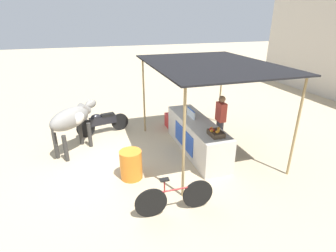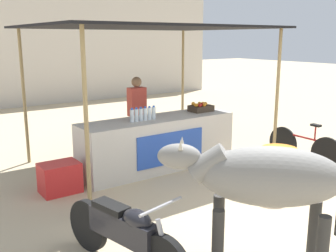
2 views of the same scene
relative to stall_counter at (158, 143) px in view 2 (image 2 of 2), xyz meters
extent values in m
plane|color=tan|center=(0.00, -2.20, -0.48)|extent=(60.00, 60.00, 0.00)
cube|color=beige|center=(0.00, 8.52, 2.04)|extent=(16.00, 0.50, 5.04)
cube|color=beige|center=(0.00, 0.00, 0.00)|extent=(3.00, 0.80, 0.96)
cube|color=#264CB2|center=(0.00, -0.41, 0.00)|extent=(1.40, 0.02, 0.58)
cube|color=black|center=(0.00, 0.30, 2.10)|extent=(4.20, 3.20, 0.04)
cylinder|color=#997F51|center=(-1.89, -1.14, 0.81)|extent=(0.06, 0.06, 2.58)
cylinder|color=#997F51|center=(1.89, -1.14, 0.81)|extent=(0.06, 0.06, 2.58)
cylinder|color=#997F51|center=(-1.89, 1.74, 0.81)|extent=(0.06, 0.06, 2.58)
cylinder|color=#997F51|center=(1.89, 1.74, 0.81)|extent=(0.06, 0.06, 2.58)
cylinder|color=silver|center=(-0.57, -0.05, 0.59)|extent=(0.07, 0.07, 0.22)
cylinder|color=blue|center=(-0.57, -0.05, 0.71)|extent=(0.04, 0.04, 0.03)
cylinder|color=silver|center=(-0.48, -0.05, 0.59)|extent=(0.07, 0.07, 0.22)
cylinder|color=blue|center=(-0.48, -0.05, 0.71)|extent=(0.04, 0.04, 0.03)
cylinder|color=silver|center=(-0.39, -0.05, 0.59)|extent=(0.07, 0.07, 0.22)
cylinder|color=blue|center=(-0.39, -0.05, 0.71)|extent=(0.04, 0.04, 0.03)
cylinder|color=silver|center=(-0.30, -0.05, 0.59)|extent=(0.07, 0.07, 0.22)
cylinder|color=blue|center=(-0.30, -0.05, 0.71)|extent=(0.04, 0.04, 0.03)
cylinder|color=silver|center=(-0.21, -0.05, 0.59)|extent=(0.07, 0.07, 0.22)
cylinder|color=blue|center=(-0.21, -0.05, 0.71)|extent=(0.04, 0.04, 0.03)
cylinder|color=silver|center=(-0.12, -0.05, 0.59)|extent=(0.07, 0.07, 0.22)
cylinder|color=blue|center=(-0.12, -0.05, 0.71)|extent=(0.04, 0.04, 0.03)
cube|color=#3F3326|center=(1.06, 0.05, 0.54)|extent=(0.44, 0.32, 0.12)
sphere|color=orange|center=(1.13, 0.07, 0.63)|extent=(0.08, 0.08, 0.08)
sphere|color=#B21E19|center=(1.03, -0.02, 0.63)|extent=(0.08, 0.08, 0.08)
sphere|color=orange|center=(0.96, 0.17, 0.63)|extent=(0.08, 0.08, 0.08)
sphere|color=orange|center=(1.04, -0.07, 0.63)|extent=(0.08, 0.08, 0.08)
sphere|color=orange|center=(1.15, 0.03, 0.63)|extent=(0.08, 0.08, 0.08)
sphere|color=#B21E19|center=(0.95, -0.05, 0.63)|extent=(0.08, 0.08, 0.08)
sphere|color=orange|center=(0.90, 0.00, 0.63)|extent=(0.08, 0.08, 0.08)
sphere|color=orange|center=(1.07, 0.11, 0.63)|extent=(0.08, 0.08, 0.08)
cylinder|color=#383842|center=(0.00, 0.75, -0.04)|extent=(0.22, 0.22, 0.88)
cube|color=#BF3F33|center=(0.00, 0.75, 0.68)|extent=(0.34, 0.20, 0.56)
sphere|color=#8C6647|center=(0.00, 0.75, 1.07)|extent=(0.20, 0.20, 0.20)
cube|color=red|center=(-1.93, -0.10, -0.24)|extent=(0.60, 0.44, 0.48)
cylinder|color=orange|center=(0.83, -2.11, -0.11)|extent=(0.55, 0.55, 0.74)
ellipsoid|color=gray|center=(-1.01, -3.49, 0.60)|extent=(1.38, 1.34, 0.60)
cylinder|color=#302F2D|center=(-1.50, -3.28, -0.09)|extent=(0.12, 0.12, 0.78)
cylinder|color=#302F2D|center=(-1.25, -3.02, -0.09)|extent=(0.12, 0.12, 0.78)
cylinder|color=#302F2D|center=(-0.53, -3.69, -0.09)|extent=(0.12, 0.12, 0.78)
cylinder|color=gray|center=(-1.45, -3.08, 0.71)|extent=(0.49, 0.48, 0.41)
ellipsoid|color=gray|center=(-1.67, -2.87, 0.77)|extent=(0.47, 0.46, 0.26)
cone|color=beige|center=(-1.70, -2.94, 0.91)|extent=(0.05, 0.05, 0.10)
cone|color=beige|center=(-1.60, -2.83, 0.91)|extent=(0.05, 0.05, 0.10)
ellipsoid|color=silver|center=(-0.93, -3.26, 0.60)|extent=(0.39, 0.37, 0.32)
cylinder|color=black|center=(-2.27, -1.95, -0.18)|extent=(0.21, 0.60, 0.60)
cube|color=black|center=(-2.14, -2.54, 0.00)|extent=(0.37, 0.92, 0.28)
ellipsoid|color=black|center=(-2.09, -2.75, 0.16)|extent=(0.27, 0.40, 0.20)
cube|color=black|center=(-2.18, -2.36, 0.16)|extent=(0.27, 0.47, 0.10)
cylinder|color=#99999E|center=(-2.02, -3.08, 0.40)|extent=(0.54, 0.15, 0.03)
cylinder|color=#99999E|center=(-2.01, -3.11, 0.02)|extent=(0.09, 0.21, 0.49)
cylinder|color=black|center=(2.35, -0.98, -0.15)|extent=(0.05, 0.66, 0.66)
cylinder|color=black|center=(2.33, -1.98, -0.15)|extent=(0.05, 0.66, 0.66)
cylinder|color=maroon|center=(2.34, -1.48, 0.07)|extent=(0.05, 0.85, 0.04)
cylinder|color=maroon|center=(2.33, -1.70, 0.19)|extent=(0.03, 0.03, 0.28)
cube|color=black|center=(2.33, -1.70, 0.35)|extent=(0.10, 0.18, 0.04)
camera|label=1|loc=(6.44, -2.92, 3.30)|focal=28.00mm
camera|label=2|loc=(-3.91, -5.86, 1.92)|focal=42.00mm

